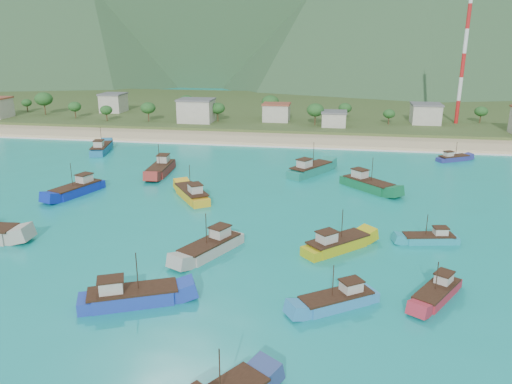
% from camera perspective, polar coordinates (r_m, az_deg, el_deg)
% --- Properties ---
extents(ground, '(600.00, 600.00, 0.00)m').
position_cam_1_polar(ground, '(74.58, -7.24, -6.08)').
color(ground, '#0D818F').
rests_on(ground, ground).
extents(beach, '(400.00, 18.00, 1.20)m').
position_cam_1_polar(beach, '(148.74, 1.38, 6.03)').
color(beach, beige).
rests_on(beach, ground).
extents(land, '(400.00, 110.00, 2.40)m').
position_cam_1_polar(land, '(208.45, 3.78, 9.32)').
color(land, '#385123').
rests_on(land, ground).
extents(surf_line, '(400.00, 2.50, 0.08)m').
position_cam_1_polar(surf_line, '(139.55, 0.83, 5.26)').
color(surf_line, white).
rests_on(surf_line, ground).
extents(village, '(215.13, 31.74, 7.57)m').
position_cam_1_polar(village, '(167.65, 6.68, 8.88)').
color(village, beige).
rests_on(village, ground).
extents(vegetation, '(279.20, 25.88, 8.82)m').
position_cam_1_polar(vegetation, '(172.38, 0.09, 9.38)').
color(vegetation, '#235623').
rests_on(vegetation, ground).
extents(radio_tower, '(1.20, 1.20, 44.82)m').
position_cam_1_polar(radio_tower, '(177.66, 22.70, 14.42)').
color(radio_tower, red).
rests_on(radio_tower, ground).
extents(boat_0, '(6.14, 12.38, 7.03)m').
position_cam_1_polar(boat_0, '(138.33, -17.26, 4.73)').
color(boat_0, '#1B6999').
rests_on(boat_0, ground).
extents(boat_6, '(11.06, 11.05, 7.13)m').
position_cam_1_polar(boat_6, '(102.55, 12.62, 0.80)').
color(boat_6, '#0E6339').
rests_on(boat_6, ground).
extents(boat_7, '(7.99, 11.56, 6.65)m').
position_cam_1_polar(boat_7, '(71.51, -5.18, -6.36)').
color(boat_7, '#ABA89C').
rests_on(boat_7, ground).
extents(boat_9, '(8.60, 6.31, 4.99)m').
position_cam_1_polar(boat_9, '(132.25, 21.60, 3.55)').
color(boat_9, navy).
rests_on(boat_9, ground).
extents(boat_10, '(9.60, 7.79, 5.71)m').
position_cam_1_polar(boat_10, '(59.04, 9.30, -12.20)').
color(boat_10, '#2F80BC').
rests_on(boat_10, ground).
extents(boat_12, '(9.91, 12.63, 7.45)m').
position_cam_1_polar(boat_12, '(111.69, 6.24, 2.53)').
color(boat_12, '#197867').
rests_on(boat_12, ground).
extents(boat_13, '(10.12, 9.90, 6.46)m').
position_cam_1_polar(boat_13, '(73.15, 9.21, -5.99)').
color(boat_13, '#B0A913').
rests_on(boat_13, ground).
extents(boat_17, '(7.07, 9.13, 5.37)m').
position_cam_1_polar(boat_17, '(63.58, 19.98, -10.88)').
color(boat_17, '#AD2638').
rests_on(boat_17, ground).
extents(boat_18, '(7.00, 12.13, 6.88)m').
position_cam_1_polar(boat_18, '(103.08, -19.78, 0.23)').
color(boat_18, '#0E27A8').
rests_on(boat_18, ground).
extents(boat_19, '(9.34, 11.35, 6.78)m').
position_cam_1_polar(boat_19, '(95.04, -7.33, -0.28)').
color(boat_19, gold).
rests_on(boat_19, ground).
extents(boat_20, '(8.56, 3.92, 4.88)m').
position_cam_1_polar(boat_20, '(79.18, 19.21, -5.14)').
color(boat_20, teal).
rests_on(boat_20, ground).
extents(boat_23, '(11.79, 7.67, 6.74)m').
position_cam_1_polar(boat_23, '(60.41, -14.09, -11.60)').
color(boat_23, '#1D39A6').
rests_on(boat_23, ground).
extents(boat_25, '(4.43, 12.56, 7.30)m').
position_cam_1_polar(boat_25, '(113.66, -10.80, 2.57)').
color(boat_25, maroon).
rests_on(boat_25, ground).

